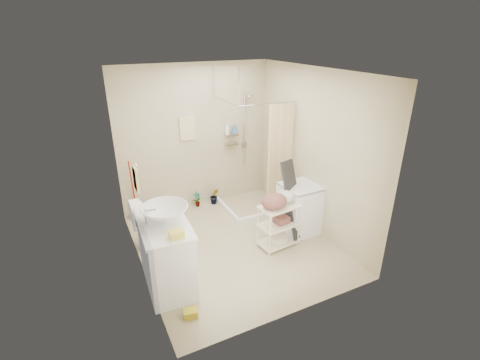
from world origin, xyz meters
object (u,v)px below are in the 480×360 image
object	(u,v)px
toilet	(158,222)
laundry_rack	(279,222)
washing_machine	(299,208)
vanity	(166,254)

from	to	relation	value
toilet	laundry_rack	distance (m)	1.85
washing_machine	toilet	bearing A→B (deg)	163.87
washing_machine	laundry_rack	distance (m)	0.58
vanity	toilet	bearing A→B (deg)	85.91
vanity	toilet	world-z (taller)	vanity
toilet	washing_machine	xyz separation A→B (m)	(2.18, -0.61, 0.03)
vanity	washing_machine	bearing A→B (deg)	11.73
washing_machine	laundry_rack	xyz separation A→B (m)	(-0.53, -0.22, 0.00)
toilet	vanity	bearing A→B (deg)	174.76
vanity	washing_machine	world-z (taller)	vanity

